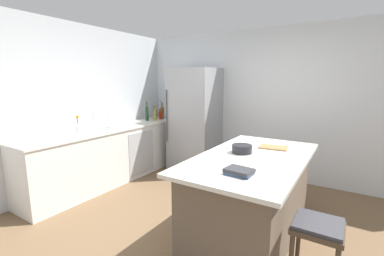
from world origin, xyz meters
TOP-DOWN VIEW (x-y plane):
  - ground_plane at (0.00, 0.00)m, footprint 7.20×7.20m
  - wall_rear at (0.00, 2.25)m, footprint 6.00×0.10m
  - wall_left at (-2.45, 0.00)m, footprint 0.10×6.00m
  - counter_run_left at (-2.09, 0.59)m, footprint 0.65×3.06m
  - kitchen_island at (0.48, 0.30)m, footprint 1.05×1.94m
  - refrigerator at (-1.20, 1.84)m, footprint 0.85×0.75m
  - bar_stool at (1.21, -0.28)m, footprint 0.36×0.36m
  - sink_faucet at (-2.13, 0.30)m, footprint 0.15×0.05m
  - flower_vase at (-2.05, -0.05)m, footprint 0.09×0.09m
  - paper_towel_roll at (-2.10, 0.57)m, footprint 0.14×0.14m
  - soda_bottle at (-2.16, 2.00)m, footprint 0.07×0.07m
  - whiskey_bottle at (-2.05, 1.90)m, footprint 0.08×0.08m
  - hot_sauce_bottle at (-2.04, 1.82)m, footprint 0.05×0.05m
  - vinegar_bottle at (-2.10, 1.71)m, footprint 0.05×0.05m
  - olive_oil_bottle at (-2.00, 1.63)m, footprint 0.06×0.06m
  - wine_bottle at (-2.13, 1.53)m, footprint 0.06×0.06m
  - cookbook_stack at (0.57, -0.30)m, footprint 0.25×0.20m
  - mixing_bowl at (0.33, 0.36)m, footprint 0.23×0.23m
  - cutting_board at (0.58, 0.76)m, footprint 0.34×0.24m

SIDE VIEW (x-z plane):
  - ground_plane at x=0.00m, z-range 0.00..0.00m
  - kitchen_island at x=0.48m, z-range 0.01..0.91m
  - counter_run_left at x=-2.09m, z-range 0.00..0.93m
  - bar_stool at x=1.21m, z-range 0.21..0.86m
  - cutting_board at x=0.58m, z-range 0.91..0.92m
  - cookbook_stack at x=0.57m, z-range 0.91..0.96m
  - mixing_bowl at x=0.33m, z-range 0.91..1.00m
  - refrigerator at x=-1.20m, z-range 0.00..1.94m
  - hot_sauce_bottle at x=-2.04m, z-range 0.90..1.12m
  - flower_vase at x=-2.05m, z-range 0.87..1.16m
  - vinegar_bottle at x=-2.10m, z-range 0.90..1.17m
  - olive_oil_bottle at x=-2.00m, z-range 0.90..1.19m
  - whiskey_bottle at x=-2.05m, z-range 0.89..1.22m
  - paper_towel_roll at x=-2.10m, z-range 0.90..1.22m
  - soda_bottle at x=-2.16m, z-range 0.89..1.25m
  - wine_bottle at x=-2.13m, z-range 0.88..1.26m
  - sink_faucet at x=-2.13m, z-range 0.93..1.23m
  - wall_rear at x=0.00m, z-range 0.00..2.60m
  - wall_left at x=-2.45m, z-range 0.00..2.60m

